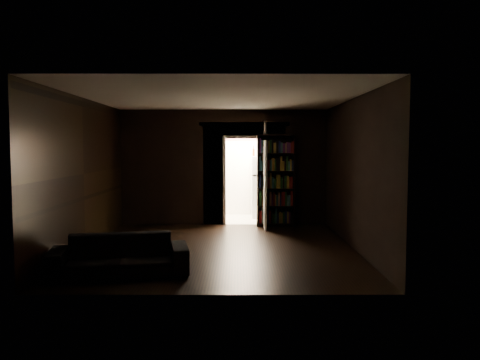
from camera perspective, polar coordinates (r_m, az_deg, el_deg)
The scene contains 9 objects.
ground at distance 8.83m, azimuth -2.54°, elevation -8.34°, with size 5.50×5.50×0.00m, color black.
room_walls at distance 9.70m, azimuth -2.37°, elevation 2.78°, with size 5.02×5.61×2.84m.
kitchen_alcove at distance 12.51m, azimuth 0.46°, elevation 0.89°, with size 2.20×1.80×2.60m.
sofa at distance 7.22m, azimuth -14.44°, elevation -8.16°, with size 1.99×0.86×0.77m, color black.
bookshelf at distance 11.24m, azimuth 4.36°, elevation -0.03°, with size 0.90×0.32×2.20m, color black.
refrigerator at distance 12.72m, azimuth 3.10°, elevation -0.80°, with size 0.74×0.68×1.65m, color white.
door at distance 10.98m, azimuth 3.03°, elevation -0.51°, with size 0.85×0.05×2.05m, color white.
figurine at distance 11.21m, azimuth 3.11°, elevation 6.43°, with size 0.11×0.11×0.33m, color silver.
bottles at distance 12.59m, azimuth 2.76°, elevation 3.57°, with size 0.71×0.09×0.29m, color black.
Camera 1 is at (0.36, -8.62, 1.89)m, focal length 35.00 mm.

